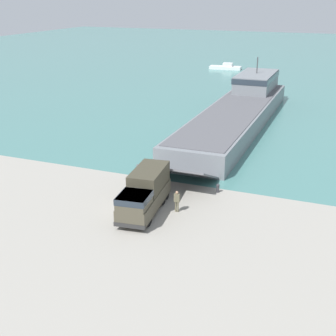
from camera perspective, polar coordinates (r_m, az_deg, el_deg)
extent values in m
plane|color=#9E998E|center=(37.90, -4.31, -5.05)|extent=(240.00, 240.00, 0.00)
cube|color=#477F7A|center=(129.20, 15.39, 12.60)|extent=(240.00, 180.00, 0.01)
cube|color=gray|center=(61.52, 8.17, 6.09)|extent=(7.67, 37.70, 2.36)
cube|color=#56565B|center=(61.23, 8.23, 7.20)|extent=(7.08, 36.19, 0.08)
cube|color=gray|center=(73.49, 10.70, 10.29)|extent=(5.15, 10.60, 2.60)
cube|color=#28333D|center=(73.37, 10.74, 10.87)|extent=(5.30, 10.71, 0.78)
cylinder|color=#3F3F42|center=(73.10, 10.83, 12.21)|extent=(0.16, 0.16, 2.40)
cube|color=#56565B|center=(41.99, 1.34, -0.47)|extent=(6.15, 5.06, 2.31)
cube|color=#4C4738|center=(37.07, -2.88, -3.96)|extent=(3.18, 7.49, 1.17)
cube|color=#4C4738|center=(34.58, -4.14, -3.96)|extent=(2.48, 2.71, 0.93)
cube|color=#28333D|center=(34.48, -4.15, -3.61)|extent=(2.55, 2.75, 0.47)
cube|color=#413C2E|center=(37.60, -2.34, -1.27)|extent=(2.78, 4.83, 1.63)
cube|color=#2D2D2D|center=(34.25, -4.72, -7.00)|extent=(2.40, 0.52, 0.32)
cylinder|color=black|center=(35.04, -2.53, -6.17)|extent=(0.54, 1.24, 1.20)
cylinder|color=black|center=(35.61, -5.45, -5.79)|extent=(0.54, 1.24, 1.20)
cylinder|color=black|center=(38.46, -0.75, -3.61)|extent=(0.54, 1.24, 1.20)
cylinder|color=black|center=(38.98, -3.43, -3.31)|extent=(0.54, 1.24, 1.20)
cylinder|color=black|center=(39.42, -0.31, -2.98)|extent=(0.54, 1.24, 1.20)
cylinder|color=black|center=(39.93, -2.93, -2.69)|extent=(0.54, 1.24, 1.20)
cylinder|color=#6B664C|center=(37.22, 1.22, -4.76)|extent=(0.14, 0.14, 0.86)
cylinder|color=#6B664C|center=(37.27, 0.95, -4.72)|extent=(0.14, 0.14, 0.86)
cube|color=#6B664C|center=(36.92, 1.09, -3.66)|extent=(0.46, 0.27, 0.68)
sphere|color=tan|center=(36.74, 1.10, -3.01)|extent=(0.23, 0.23, 0.23)
cube|color=navy|center=(94.21, 11.42, 10.52)|extent=(5.07, 7.87, 1.08)
cube|color=silver|center=(93.47, 11.55, 11.14)|extent=(2.25, 2.70, 1.19)
cube|color=white|center=(109.68, 7.00, 12.04)|extent=(7.26, 2.99, 0.69)
cube|color=silver|center=(109.49, 7.30, 12.40)|extent=(2.26, 1.84, 0.76)
cylinder|color=#333338|center=(41.04, 6.09, -2.60)|extent=(0.27, 0.27, 0.56)
sphere|color=#333338|center=(40.90, 6.11, -2.14)|extent=(0.31, 0.31, 0.31)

